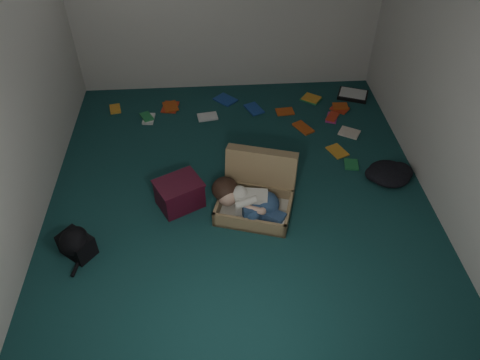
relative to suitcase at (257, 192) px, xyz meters
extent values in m
plane|color=#164140|center=(-0.18, 0.14, -0.16)|extent=(4.50, 4.50, 0.00)
plane|color=silver|center=(-0.18, -2.11, 1.14)|extent=(4.50, 0.00, 4.50)
plane|color=silver|center=(-2.18, 0.14, 1.14)|extent=(0.00, 4.50, 4.50)
plane|color=silver|center=(1.82, 0.14, 1.14)|extent=(0.00, 4.50, 4.50)
cube|color=#9E8157|center=(-0.04, -0.14, -0.08)|extent=(0.86, 0.72, 0.17)
cube|color=silver|center=(-0.04, -0.14, -0.12)|extent=(0.78, 0.64, 0.02)
cube|color=#9E8157|center=(0.06, 0.19, 0.10)|extent=(0.77, 0.43, 0.54)
cube|color=beige|center=(-0.07, -0.16, 0.02)|extent=(0.34, 0.23, 0.23)
sphere|color=tan|center=(-0.31, -0.12, 0.08)|extent=(0.20, 0.20, 0.20)
ellipsoid|color=black|center=(-0.33, -0.05, 0.12)|extent=(0.27, 0.28, 0.23)
ellipsoid|color=navy|center=(0.09, -0.19, 0.02)|extent=(0.24, 0.28, 0.23)
cube|color=navy|center=(-0.03, -0.28, 0.00)|extent=(0.29, 0.16, 0.15)
cube|color=navy|center=(0.12, -0.33, -0.02)|extent=(0.28, 0.25, 0.12)
sphere|color=white|center=(0.22, -0.33, -0.04)|extent=(0.12, 0.12, 0.12)
sphere|color=white|center=(0.20, -0.40, -0.05)|extent=(0.11, 0.11, 0.11)
cylinder|color=tan|center=(-0.06, -0.30, 0.06)|extent=(0.20, 0.12, 0.07)
cube|color=#430D1E|center=(-0.80, 0.04, -0.02)|extent=(0.53, 0.49, 0.29)
cube|color=#430D1E|center=(-0.80, 0.04, 0.13)|extent=(0.56, 0.52, 0.02)
cube|color=black|center=(1.52, 1.98, -0.14)|extent=(0.47, 0.42, 0.05)
cube|color=white|center=(1.52, 1.98, -0.11)|extent=(0.42, 0.37, 0.01)
cube|color=orange|center=(-1.70, 1.88, -0.15)|extent=(0.22, 0.16, 0.02)
cube|color=red|center=(-0.98, 1.88, -0.15)|extent=(0.27, 0.26, 0.02)
cube|color=white|center=(-0.48, 1.61, -0.15)|extent=(0.22, 0.25, 0.02)
cube|color=#1B4194|center=(0.14, 1.76, -0.15)|extent=(0.23, 0.26, 0.02)
cube|color=#C74D17|center=(0.54, 1.67, -0.15)|extent=(0.27, 0.25, 0.02)
cube|color=#217A3F|center=(0.94, 1.95, -0.15)|extent=(0.23, 0.18, 0.02)
cube|color=#A82A81|center=(1.13, 1.49, -0.15)|extent=(0.27, 0.27, 0.02)
cube|color=beige|center=(1.27, 1.14, -0.15)|extent=(0.20, 0.24, 0.02)
cube|color=orange|center=(1.04, 0.80, -0.15)|extent=(0.24, 0.27, 0.02)
cube|color=red|center=(1.27, 1.68, -0.15)|extent=(0.27, 0.24, 0.02)
cube|color=white|center=(-1.24, 1.62, -0.15)|extent=(0.24, 0.20, 0.02)
cube|color=#1B4194|center=(-0.23, 2.01, -0.15)|extent=(0.27, 0.27, 0.02)
cube|color=#C74D17|center=(0.72, 1.29, -0.15)|extent=(0.19, 0.23, 0.02)
cube|color=#217A3F|center=(1.15, 0.54, -0.15)|extent=(0.25, 0.27, 0.02)
camera|label=1|loc=(-0.42, -3.45, 3.32)|focal=35.00mm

